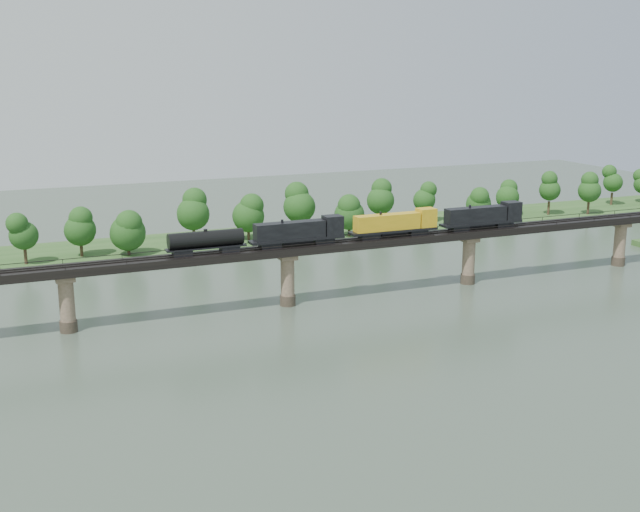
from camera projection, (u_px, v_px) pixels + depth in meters
name	position (u px, v px, depth m)	size (l,w,h in m)	color
ground	(354.00, 357.00, 125.30)	(400.00, 400.00, 0.00)	#354436
far_bank	(212.00, 243.00, 201.39)	(300.00, 24.00, 1.60)	#2A4D1F
bridge	(288.00, 277.00, 150.93)	(236.00, 30.00, 11.50)	#473A2D
bridge_superstructure	(287.00, 245.00, 149.44)	(220.00, 4.90, 0.75)	black
far_treeline	(182.00, 217.00, 192.41)	(289.06, 17.54, 13.60)	#382619
freight_train	(363.00, 227.00, 154.79)	(74.64, 2.91, 5.14)	black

